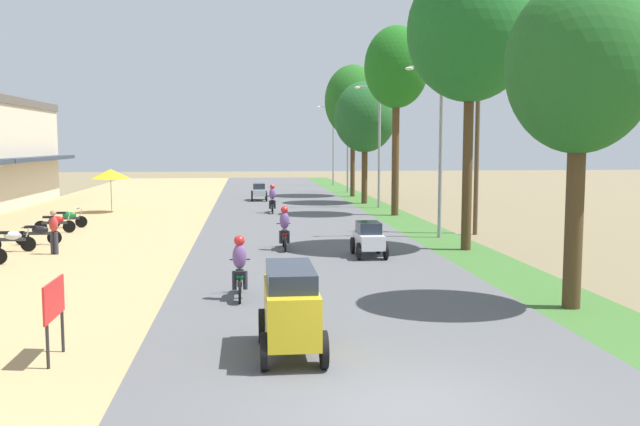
{
  "coord_description": "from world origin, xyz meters",
  "views": [
    {
      "loc": [
        -2.36,
        -9.8,
        4.08
      ],
      "look_at": [
        0.37,
        15.81,
        1.44
      ],
      "focal_mm": 38.38,
      "sensor_mm": 36.0,
      "label": 1
    }
  ],
  "objects": [
    {
      "name": "vendor_umbrella",
      "position": [
        -10.24,
        30.86,
        2.31
      ],
      "size": [
        2.2,
        2.2,
        2.52
      ],
      "color": "#99999E",
      "rests_on": "dirt_shoulder"
    },
    {
      "name": "ground_plane",
      "position": [
        0.0,
        0.0,
        0.0
      ],
      "size": [
        180.0,
        180.0,
        0.0
      ],
      "primitive_type": "plane",
      "color": "#7A6B4C"
    },
    {
      "name": "streetlamp_far",
      "position": [
        5.8,
        45.46,
        4.43
      ],
      "size": [
        3.16,
        0.2,
        7.56
      ],
      "color": "gray",
      "rests_on": "median_strip"
    },
    {
      "name": "car_van_yellow",
      "position": [
        -1.57,
        2.85,
        1.02
      ],
      "size": [
        1.19,
        2.41,
        1.67
      ],
      "color": "gold",
      "rests_on": "road_strip"
    },
    {
      "name": "motorbike_ahead_third",
      "position": [
        -0.99,
        15.71,
        0.86
      ],
      "size": [
        0.54,
        1.8,
        1.66
      ],
      "color": "black",
      "rests_on": "road_strip"
    },
    {
      "name": "car_hatchback_white",
      "position": [
        1.89,
        13.82,
        0.75
      ],
      "size": [
        1.04,
        2.0,
        1.23
      ],
      "color": "silver",
      "rests_on": "road_strip"
    },
    {
      "name": "streetlamp_farthest",
      "position": [
        5.8,
        54.85,
        4.47
      ],
      "size": [
        3.16,
        0.2,
        7.63
      ],
      "color": "gray",
      "rests_on": "median_strip"
    },
    {
      "name": "parked_motorbike_sixth",
      "position": [
        -10.86,
        23.63,
        0.55
      ],
      "size": [
        1.8,
        0.54,
        0.94
      ],
      "color": "black",
      "rests_on": "dirt_shoulder"
    },
    {
      "name": "median_tree_nearest",
      "position": [
        5.51,
        5.89,
        5.87
      ],
      "size": [
        3.49,
        3.49,
        7.97
      ],
      "color": "#4C351E",
      "rests_on": "median_strip"
    },
    {
      "name": "median_tree_fourth",
      "position": [
        5.42,
        35.21,
        5.78
      ],
      "size": [
        4.1,
        4.1,
        8.08
      ],
      "color": "#4C351E",
      "rests_on": "median_strip"
    },
    {
      "name": "street_signboard",
      "position": [
        -5.93,
        3.02,
        1.11
      ],
      "size": [
        0.06,
        1.3,
        1.5
      ],
      "color": "#262628",
      "rests_on": "dirt_shoulder"
    },
    {
      "name": "motorbike_ahead_second",
      "position": [
        -2.58,
        7.69,
        0.86
      ],
      "size": [
        0.54,
        1.8,
        1.66
      ],
      "color": "black",
      "rests_on": "road_strip"
    },
    {
      "name": "streetlamp_mid",
      "position": [
        5.8,
        32.07,
        4.46
      ],
      "size": [
        3.16,
        0.2,
        7.62
      ],
      "color": "gray",
      "rests_on": "median_strip"
    },
    {
      "name": "median_tree_second",
      "position": [
        5.85,
        15.08,
        8.15
      ],
      "size": [
        4.65,
        4.65,
        10.73
      ],
      "color": "#4C351E",
      "rests_on": "median_strip"
    },
    {
      "name": "median_tree_fifth",
      "position": [
        5.56,
        41.31,
        7.19
      ],
      "size": [
        4.23,
        4.23,
        9.85
      ],
      "color": "#4C351E",
      "rests_on": "median_strip"
    },
    {
      "name": "parked_motorbike_fifth",
      "position": [
        -10.96,
        21.75,
        0.55
      ],
      "size": [
        1.8,
        0.54,
        0.94
      ],
      "color": "black",
      "rests_on": "dirt_shoulder"
    },
    {
      "name": "utility_pole_near",
      "position": [
        7.76,
        19.63,
        4.83
      ],
      "size": [
        1.8,
        0.2,
        9.27
      ],
      "color": "brown",
      "rests_on": "ground"
    },
    {
      "name": "parked_motorbike_third",
      "position": [
        -11.09,
        16.37,
        0.55
      ],
      "size": [
        1.8,
        0.54,
        0.94
      ],
      "color": "black",
      "rests_on": "dirt_shoulder"
    },
    {
      "name": "streetlamp_near",
      "position": [
        5.8,
        18.52,
        4.31
      ],
      "size": [
        3.16,
        0.2,
        7.33
      ],
      "color": "gray",
      "rests_on": "median_strip"
    },
    {
      "name": "median_tree_third",
      "position": [
        5.84,
        27.58,
        8.15
      ],
      "size": [
        3.53,
        3.53,
        10.42
      ],
      "color": "#4C351E",
      "rests_on": "median_strip"
    },
    {
      "name": "car_sedan_silver",
      "position": [
        -1.55,
        38.2,
        0.74
      ],
      "size": [
        1.1,
        2.26,
        1.19
      ],
      "color": "#B7BCC1",
      "rests_on": "road_strip"
    },
    {
      "name": "parked_motorbike_fourth",
      "position": [
        -10.61,
        18.09,
        0.55
      ],
      "size": [
        1.8,
        0.54,
        0.94
      ],
      "color": "black",
      "rests_on": "dirt_shoulder"
    },
    {
      "name": "motorbike_ahead_fourth",
      "position": [
        -0.94,
        29.4,
        0.86
      ],
      "size": [
        0.54,
        1.8,
        1.66
      ],
      "color": "black",
      "rests_on": "road_strip"
    },
    {
      "name": "pedestrian_on_shoulder",
      "position": [
        -9.35,
        15.61,
        0.96
      ],
      "size": [
        0.43,
        0.38,
        1.62
      ],
      "color": "#33333D",
      "rests_on": "dirt_shoulder"
    },
    {
      "name": "road_strip",
      "position": [
        0.0,
        0.0,
        0.04
      ],
      "size": [
        9.0,
        140.0,
        0.08
      ],
      "primitive_type": "cube",
      "color": "#565659",
      "rests_on": "ground"
    }
  ]
}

